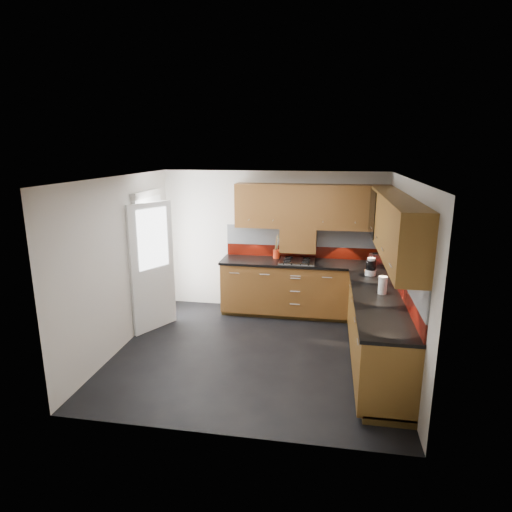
% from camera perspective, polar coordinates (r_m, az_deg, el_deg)
% --- Properties ---
extents(room, '(4.00, 3.80, 2.64)m').
position_cam_1_polar(room, '(5.59, -0.13, 1.13)').
color(room, black).
extents(base_cabinets, '(2.70, 3.20, 0.95)m').
position_cam_1_polar(base_cabinets, '(6.51, 10.33, -6.97)').
color(base_cabinets, brown).
rests_on(base_cabinets, room).
extents(countertop, '(2.72, 3.22, 0.04)m').
position_cam_1_polar(countertop, '(6.34, 10.40, -2.94)').
color(countertop, black).
rests_on(countertop, base_cabinets).
extents(backsplash, '(2.70, 3.20, 0.54)m').
position_cam_1_polar(backsplash, '(6.49, 12.46, 0.00)').
color(backsplash, maroon).
rests_on(backsplash, countertop).
extents(upper_cabinets, '(2.50, 3.20, 0.72)m').
position_cam_1_polar(upper_cabinets, '(6.22, 12.39, 5.32)').
color(upper_cabinets, brown).
rests_on(upper_cabinets, room).
extents(extractor_hood, '(0.60, 0.33, 0.40)m').
position_cam_1_polar(extractor_hood, '(7.17, 5.65, 2.18)').
color(extractor_hood, brown).
rests_on(extractor_hood, room).
extents(glass_cabinet, '(0.32, 0.80, 0.66)m').
position_cam_1_polar(glass_cabinet, '(6.54, 16.52, 5.72)').
color(glass_cabinet, black).
rests_on(glass_cabinet, room).
extents(back_door, '(0.42, 1.19, 2.04)m').
position_cam_1_polar(back_door, '(6.91, -13.76, -0.74)').
color(back_door, white).
rests_on(back_door, room).
extents(gas_hob, '(0.58, 0.51, 0.05)m').
position_cam_1_polar(gas_hob, '(7.08, 5.49, -0.67)').
color(gas_hob, silver).
rests_on(gas_hob, countertop).
extents(utensil_pot, '(0.12, 0.12, 0.41)m').
position_cam_1_polar(utensil_pot, '(7.28, 2.75, 0.43)').
color(utensil_pot, red).
rests_on(utensil_pot, countertop).
extents(toaster, '(0.28, 0.24, 0.18)m').
position_cam_1_polar(toaster, '(7.20, 15.93, -0.33)').
color(toaster, silver).
rests_on(toaster, countertop).
extents(food_processor, '(0.16, 0.16, 0.26)m').
position_cam_1_polar(food_processor, '(6.51, 15.06, -1.47)').
color(food_processor, white).
rests_on(food_processor, countertop).
extents(paper_towel, '(0.14, 0.14, 0.23)m').
position_cam_1_polar(paper_towel, '(5.73, 16.52, -3.75)').
color(paper_towel, white).
rests_on(paper_towel, countertop).
extents(orange_cloth, '(0.13, 0.11, 0.01)m').
position_cam_1_polar(orange_cloth, '(6.73, 14.82, -1.96)').
color(orange_cloth, '#D26317').
rests_on(orange_cloth, countertop).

